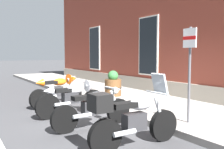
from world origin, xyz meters
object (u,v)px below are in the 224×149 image
motorcycle_orange_sport (59,89)px  barrel_planter (113,85)px  motorcycle_white_sport (74,96)px  motorcycle_silver_touring (132,118)px  motorcycle_grey_naked (94,108)px  parking_sign (190,61)px

motorcycle_orange_sport → barrel_planter: (0.04, 2.15, -0.02)m
motorcycle_orange_sport → motorcycle_white_sport: 1.48m
motorcycle_orange_sport → motorcycle_silver_touring: size_ratio=1.00×
motorcycle_grey_naked → parking_sign: (1.27, 1.80, 1.12)m
motorcycle_orange_sport → motorcycle_grey_naked: 2.87m
motorcycle_orange_sport → motorcycle_grey_naked: motorcycle_orange_sport is taller
motorcycle_silver_touring → parking_sign: parking_sign is taller
motorcycle_grey_naked → barrel_planter: barrel_planter is taller
motorcycle_grey_naked → parking_sign: 2.47m
motorcycle_white_sport → motorcycle_grey_naked: bearing=-4.5°
motorcycle_grey_naked → motorcycle_orange_sport: bearing=175.7°
motorcycle_white_sport → motorcycle_grey_naked: (1.39, -0.11, -0.07)m
parking_sign → motorcycle_white_sport: bearing=-147.5°
motorcycle_orange_sport → motorcycle_white_sport: motorcycle_orange_sport is taller
motorcycle_white_sport → barrel_planter: 2.67m
barrel_planter → parking_sign: bearing=-7.8°
motorcycle_orange_sport → parking_sign: parking_sign is taller
motorcycle_white_sport → parking_sign: 3.32m
motorcycle_grey_naked → barrel_planter: (-2.83, 2.36, 0.09)m
motorcycle_silver_touring → barrel_planter: size_ratio=2.04×
motorcycle_white_sport → motorcycle_grey_naked: motorcycle_white_sport is taller
motorcycle_white_sport → parking_sign: size_ratio=0.96×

